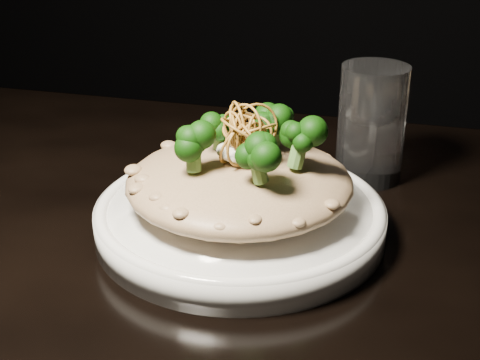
% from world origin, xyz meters
% --- Properties ---
extents(table, '(1.10, 0.80, 0.75)m').
position_xyz_m(table, '(0.00, 0.00, 0.67)').
color(table, black).
rests_on(table, ground).
extents(plate, '(0.28, 0.28, 0.03)m').
position_xyz_m(plate, '(-0.02, 0.05, 0.76)').
color(plate, white).
rests_on(plate, table).
extents(risotto, '(0.22, 0.22, 0.05)m').
position_xyz_m(risotto, '(-0.02, 0.05, 0.80)').
color(risotto, brown).
rests_on(risotto, plate).
extents(broccoli, '(0.14, 0.14, 0.05)m').
position_xyz_m(broccoli, '(-0.02, 0.05, 0.85)').
color(broccoli, black).
rests_on(broccoli, risotto).
extents(cheese, '(0.06, 0.06, 0.02)m').
position_xyz_m(cheese, '(-0.02, 0.05, 0.83)').
color(cheese, white).
rests_on(cheese, risotto).
extents(shallots, '(0.06, 0.06, 0.04)m').
position_xyz_m(shallots, '(-0.02, 0.05, 0.86)').
color(shallots, brown).
rests_on(shallots, cheese).
extents(drinking_glass, '(0.09, 0.09, 0.13)m').
position_xyz_m(drinking_glass, '(0.09, 0.21, 0.82)').
color(drinking_glass, silver).
rests_on(drinking_glass, table).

